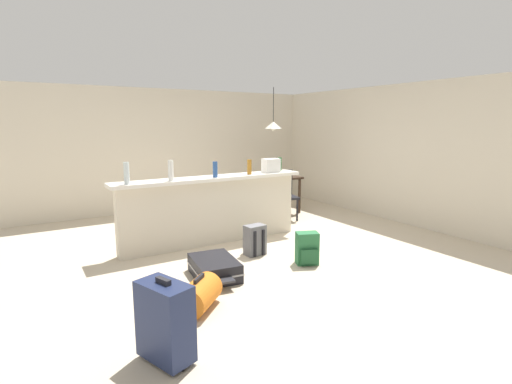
# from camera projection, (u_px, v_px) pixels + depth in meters

# --- Properties ---
(ground_plane) EXTENTS (13.00, 13.00, 0.05)m
(ground_plane) POSITION_uv_depth(u_px,v_px,m) (250.00, 245.00, 5.90)
(ground_plane) COLOR beige
(wall_back) EXTENTS (6.60, 0.10, 2.50)m
(wall_back) POSITION_uv_depth(u_px,v_px,m) (177.00, 150.00, 8.24)
(wall_back) COLOR beige
(wall_back) RESTS_ON ground_plane
(wall_right) EXTENTS (0.10, 6.00, 2.50)m
(wall_right) POSITION_uv_depth(u_px,v_px,m) (378.00, 152.00, 7.49)
(wall_right) COLOR beige
(wall_right) RESTS_ON ground_plane
(partition_half_wall) EXTENTS (2.80, 0.20, 0.97)m
(partition_half_wall) POSITION_uv_depth(u_px,v_px,m) (212.00, 212.00, 5.84)
(partition_half_wall) COLOR beige
(partition_half_wall) RESTS_ON ground_plane
(bar_countertop) EXTENTS (2.96, 0.40, 0.05)m
(bar_countertop) POSITION_uv_depth(u_px,v_px,m) (212.00, 178.00, 5.75)
(bar_countertop) COLOR white
(bar_countertop) RESTS_ON partition_half_wall
(bottle_clear) EXTENTS (0.07, 0.07, 0.29)m
(bottle_clear) POSITION_uv_depth(u_px,v_px,m) (127.00, 173.00, 5.00)
(bottle_clear) COLOR silver
(bottle_clear) RESTS_ON bar_countertop
(bottle_white) EXTENTS (0.07, 0.07, 0.29)m
(bottle_white) POSITION_uv_depth(u_px,v_px,m) (171.00, 171.00, 5.31)
(bottle_white) COLOR silver
(bottle_white) RESTS_ON bar_countertop
(bottle_blue) EXTENTS (0.07, 0.07, 0.23)m
(bottle_blue) POSITION_uv_depth(u_px,v_px,m) (215.00, 169.00, 5.66)
(bottle_blue) COLOR #284C89
(bottle_blue) RESTS_ON bar_countertop
(bottle_amber) EXTENTS (0.07, 0.07, 0.23)m
(bottle_amber) POSITION_uv_depth(u_px,v_px,m) (249.00, 167.00, 5.99)
(bottle_amber) COLOR #9E661E
(bottle_amber) RESTS_ON bar_countertop
(bottle_green) EXTENTS (0.06, 0.06, 0.22)m
(bottle_green) POSITION_uv_depth(u_px,v_px,m) (280.00, 164.00, 6.48)
(bottle_green) COLOR #2D6B38
(bottle_green) RESTS_ON bar_countertop
(grocery_bag) EXTENTS (0.26, 0.18, 0.22)m
(grocery_bag) POSITION_uv_depth(u_px,v_px,m) (271.00, 166.00, 6.25)
(grocery_bag) COLOR silver
(grocery_bag) RESTS_ON bar_countertop
(dining_table) EXTENTS (1.10, 0.80, 0.74)m
(dining_table) POSITION_uv_depth(u_px,v_px,m) (270.00, 181.00, 7.85)
(dining_table) COLOR #332319
(dining_table) RESTS_ON ground_plane
(dining_chair_near_partition) EXTENTS (0.47, 0.47, 0.93)m
(dining_chair_near_partition) POSITION_uv_depth(u_px,v_px,m) (284.00, 192.00, 7.34)
(dining_chair_near_partition) COLOR black
(dining_chair_near_partition) RESTS_ON ground_plane
(pendant_lamp) EXTENTS (0.34, 0.34, 0.85)m
(pendant_lamp) POSITION_uv_depth(u_px,v_px,m) (273.00, 125.00, 7.68)
(pendant_lamp) COLOR black
(suitcase_flat_black) EXTENTS (0.58, 0.86, 0.22)m
(suitcase_flat_black) POSITION_uv_depth(u_px,v_px,m) (214.00, 268.00, 4.60)
(suitcase_flat_black) COLOR black
(suitcase_flat_black) RESTS_ON ground_plane
(backpack_grey) EXTENTS (0.29, 0.27, 0.42)m
(backpack_grey) POSITION_uv_depth(u_px,v_px,m) (255.00, 240.00, 5.37)
(backpack_grey) COLOR slate
(backpack_grey) RESTS_ON ground_plane
(suitcase_upright_navy) EXTENTS (0.37, 0.50, 0.67)m
(suitcase_upright_navy) POSITION_uv_depth(u_px,v_px,m) (165.00, 321.00, 2.92)
(suitcase_upright_navy) COLOR #1E284C
(suitcase_upright_navy) RESTS_ON ground_plane
(duffel_bag_orange) EXTENTS (0.56, 0.55, 0.34)m
(duffel_bag_orange) POSITION_uv_depth(u_px,v_px,m) (199.00, 295.00, 3.78)
(duffel_bag_orange) COLOR orange
(duffel_bag_orange) RESTS_ON ground_plane
(backpack_green) EXTENTS (0.33, 0.31, 0.42)m
(backpack_green) POSITION_uv_depth(u_px,v_px,m) (307.00, 249.00, 5.00)
(backpack_green) COLOR #286B3D
(backpack_green) RESTS_ON ground_plane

